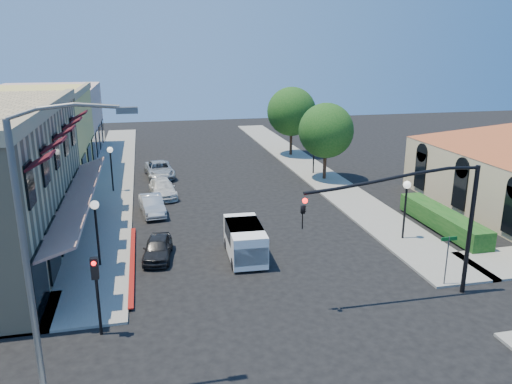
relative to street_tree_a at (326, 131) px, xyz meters
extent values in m
plane|color=black|center=(-8.80, -22.00, -4.19)|extent=(120.00, 120.00, 0.00)
cube|color=gray|center=(-17.55, 5.00, -4.13)|extent=(3.50, 50.00, 0.12)
cube|color=gray|center=(-0.05, 5.00, -4.13)|extent=(3.50, 50.00, 0.12)
cube|color=maroon|center=(-15.70, -14.00, -4.19)|extent=(0.25, 10.00, 0.06)
cube|color=tan|center=(-19.45, -11.00, 3.61)|extent=(0.50, 18.20, 0.60)
cube|color=#561416|center=(-18.40, -11.00, -1.14)|extent=(1.75, 17.00, 0.67)
cube|color=#410D14|center=(-18.75, -18.00, 2.36)|extent=(1.02, 1.50, 0.60)
cube|color=#410D14|center=(-18.75, -14.60, 2.36)|extent=(1.02, 1.50, 0.60)
cube|color=#410D14|center=(-18.75, -11.20, 2.36)|extent=(1.02, 1.50, 0.60)
cube|color=#410D14|center=(-18.75, -7.80, 2.36)|extent=(1.02, 1.50, 0.60)
cube|color=#410D14|center=(-18.75, -4.40, 2.36)|extent=(1.02, 1.50, 0.60)
cube|color=black|center=(-19.25, -18.50, -2.59)|extent=(0.12, 2.60, 2.60)
cube|color=black|center=(-19.25, -15.10, -2.59)|extent=(0.12, 2.60, 2.60)
cube|color=black|center=(-19.25, -11.70, -2.59)|extent=(0.12, 2.60, 2.60)
cube|color=black|center=(-19.25, -8.30, -2.59)|extent=(0.12, 2.60, 2.60)
cube|color=black|center=(-19.25, -4.90, -2.59)|extent=(0.12, 2.60, 2.60)
cube|color=#CDB85C|center=(-24.30, 4.00, -0.39)|extent=(10.00, 12.00, 7.60)
cube|color=#D1A39E|center=(-24.30, 16.00, -0.69)|extent=(10.00, 12.00, 7.00)
cube|color=black|center=(5.65, -10.50, -2.39)|extent=(0.12, 1.40, 2.80)
cube|color=black|center=(5.65, -5.50, -2.39)|extent=(0.12, 1.40, 2.80)
cube|color=#134213|center=(2.90, -13.00, -4.19)|extent=(1.40, 8.00, 1.10)
cylinder|color=#321F14|center=(0.00, 0.00, -3.14)|extent=(0.28, 0.28, 2.10)
sphere|color=#134213|center=(0.00, 0.00, 0.01)|extent=(4.56, 4.56, 4.56)
cylinder|color=#321F14|center=(0.00, 10.00, -3.06)|extent=(0.28, 0.28, 2.27)
sphere|color=#134213|center=(0.00, 10.00, 0.36)|extent=(4.94, 4.94, 4.94)
cylinder|color=black|center=(-0.80, -20.50, -1.19)|extent=(0.20, 0.20, 6.00)
cylinder|color=black|center=(-4.70, -20.50, 1.41)|extent=(7.80, 0.14, 0.14)
imported|color=black|center=(-8.60, -20.50, 0.51)|extent=(0.20, 0.16, 1.00)
sphere|color=#FF0C0C|center=(-8.60, -20.68, 0.81)|extent=(0.22, 0.22, 0.22)
cylinder|color=black|center=(-16.80, -20.50, -2.69)|extent=(0.12, 0.12, 3.00)
cube|color=black|center=(-16.80, -20.65, -1.29)|extent=(0.28, 0.22, 0.85)
sphere|color=#FF0C0C|center=(-16.80, -20.77, -1.04)|extent=(0.18, 0.18, 0.18)
cylinder|color=#595B5E|center=(-18.30, -24.00, 0.31)|extent=(0.20, 0.20, 9.00)
cylinder|color=#595B5E|center=(-16.80, -24.00, 5.06)|extent=(3.00, 0.12, 0.12)
cube|color=#595B5E|center=(-15.10, -24.00, 4.96)|extent=(0.60, 0.25, 0.18)
cylinder|color=#595B5E|center=(-1.30, -19.80, -2.94)|extent=(0.06, 0.06, 2.50)
cube|color=#0C591E|center=(-1.30, -19.80, -1.79)|extent=(0.80, 0.04, 0.18)
cylinder|color=black|center=(-17.30, -14.00, -2.59)|extent=(0.12, 0.12, 3.20)
sphere|color=white|center=(-17.30, -14.00, -0.84)|extent=(0.44, 0.44, 0.44)
cylinder|color=black|center=(-17.30, 0.00, -2.59)|extent=(0.12, 0.12, 3.20)
sphere|color=white|center=(-17.30, 0.00, -0.84)|extent=(0.44, 0.44, 0.44)
cylinder|color=black|center=(-0.30, -14.00, -2.59)|extent=(0.12, 0.12, 3.20)
sphere|color=white|center=(-0.30, -14.00, -0.84)|extent=(0.44, 0.44, 0.44)
cylinder|color=black|center=(-0.30, 2.00, -2.59)|extent=(0.12, 0.12, 3.20)
sphere|color=white|center=(-0.30, 2.00, -0.84)|extent=(0.44, 0.44, 0.44)
cube|color=white|center=(-9.80, -14.43, -3.22)|extent=(1.93, 4.16, 1.68)
cube|color=white|center=(-9.87, -16.20, -3.31)|extent=(1.74, 0.62, 0.93)
cube|color=black|center=(-9.86, -15.88, -2.84)|extent=(1.59, 0.15, 0.84)
cube|color=black|center=(-9.79, -14.16, -2.80)|extent=(1.88, 2.49, 0.84)
cylinder|color=black|center=(-10.64, -15.80, -3.89)|extent=(0.26, 0.62, 0.61)
cylinder|color=black|center=(-10.54, -13.01, -3.89)|extent=(0.26, 0.62, 0.61)
cylinder|color=black|center=(-9.06, -15.86, -3.89)|extent=(0.26, 0.62, 0.61)
cylinder|color=black|center=(-8.96, -13.07, -3.89)|extent=(0.26, 0.62, 0.61)
imported|color=black|center=(-14.35, -13.54, -3.60)|extent=(1.87, 3.65, 1.19)
imported|color=#B4B7B9|center=(-14.47, -6.00, -3.56)|extent=(1.83, 4.02, 1.28)
imported|color=silver|center=(-13.60, -2.00, -3.56)|extent=(2.17, 4.50, 1.26)
imported|color=#ADAFB3|center=(-13.60, 4.00, -3.53)|extent=(2.66, 4.99, 1.33)
camera|label=1|loc=(-14.65, -38.68, 6.70)|focal=35.00mm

